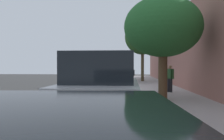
# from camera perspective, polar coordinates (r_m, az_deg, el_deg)

# --- Properties ---
(ground) EXTENTS (70.69, 70.69, 0.00)m
(ground) POSITION_cam_1_polar(r_m,az_deg,el_deg) (18.58, -1.99, -4.30)
(ground) COLOR #2C2C2C
(sidewalk) EXTENTS (3.18, 44.18, 0.16)m
(sidewalk) POSITION_cam_1_polar(r_m,az_deg,el_deg) (18.63, 10.12, -4.06)
(sidewalk) COLOR #AEA5A4
(sidewalk) RESTS_ON ground
(curb_edge) EXTENTS (0.16, 44.18, 0.16)m
(curb_edge) POSITION_cam_1_polar(r_m,az_deg,el_deg) (18.50, 4.97, -4.08)
(curb_edge) COLOR gray
(curb_edge) RESTS_ON ground
(lane_stripe_centre) EXTENTS (0.14, 44.20, 0.01)m
(lane_stripe_centre) POSITION_cam_1_polar(r_m,az_deg,el_deg) (19.06, -10.58, -4.17)
(lane_stripe_centre) COLOR white
(lane_stripe_centre) RESTS_ON ground
(lane_stripe_bike_edge) EXTENTS (0.12, 44.18, 0.01)m
(lane_stripe_bike_edge) POSITION_cam_1_polar(r_m,az_deg,el_deg) (18.52, 0.41, -4.30)
(lane_stripe_bike_edge) COLOR white
(lane_stripe_bike_edge) RESTS_ON ground
(building_facade) EXTENTS (0.50, 44.18, 5.58)m
(building_facade) POSITION_cam_1_polar(r_m,az_deg,el_deg) (18.91, 15.70, 4.23)
(building_facade) COLOR #A1665A
(building_facade) RESTS_ON ground
(parked_suv_silver_second) EXTENTS (2.04, 4.74, 1.99)m
(parked_suv_silver_second) POSITION_cam_1_polar(r_m,az_deg,el_deg) (7.01, -2.06, -4.26)
(parked_suv_silver_second) COLOR #B7BABF
(parked_suv_silver_second) RESTS_ON ground
(parked_sedan_tan_mid) EXTENTS (1.90, 4.43, 1.52)m
(parked_sedan_tan_mid) POSITION_cam_1_polar(r_m,az_deg,el_deg) (13.27, 0.80, -3.07)
(parked_sedan_tan_mid) COLOR tan
(parked_sedan_tan_mid) RESTS_ON ground
(parked_sedan_dark_blue_far) EXTENTS (2.06, 4.51, 1.52)m
(parked_sedan_dark_blue_far) POSITION_cam_1_polar(r_m,az_deg,el_deg) (23.20, 1.84, -1.43)
(parked_sedan_dark_blue_far) COLOR navy
(parked_sedan_dark_blue_far) RESTS_ON ground
(parked_suv_green_farthest) EXTENTS (2.16, 4.80, 1.99)m
(parked_suv_green_farthest) POSITION_cam_1_polar(r_m,az_deg,el_deg) (29.58, 2.04, -0.43)
(parked_suv_green_farthest) COLOR #1E512D
(parked_suv_green_farthest) RESTS_ON ground
(bicycle_at_curb) EXTENTS (1.22, 1.29, 0.74)m
(bicycle_at_curb) POSITION_cam_1_polar(r_m,az_deg,el_deg) (19.09, 3.52, -3.06)
(bicycle_at_curb) COLOR black
(bicycle_at_curb) RESTS_ON ground
(cyclist_with_backpack) EXTENTS (0.53, 0.55, 1.77)m
(cyclist_with_backpack) POSITION_cam_1_polar(r_m,az_deg,el_deg) (18.59, 4.20, -0.94)
(cyclist_with_backpack) COLOR #C6B284
(cyclist_with_backpack) RESTS_ON ground
(street_tree_mid_block) EXTENTS (3.55, 3.55, 4.68)m
(street_tree_mid_block) POSITION_cam_1_polar(r_m,az_deg,el_deg) (11.87, 11.44, 9.45)
(street_tree_mid_block) COLOR brown
(street_tree_mid_block) RESTS_ON sidewalk
(street_tree_far_end) EXTENTS (3.62, 3.62, 6.36)m
(street_tree_far_end) POSITION_cam_1_polar(r_m,az_deg,el_deg) (26.28, 6.91, 7.40)
(street_tree_far_end) COLOR #4D422A
(street_tree_far_end) RESTS_ON sidewalk
(pedestrian_on_phone) EXTENTS (0.40, 0.53, 1.58)m
(pedestrian_on_phone) POSITION_cam_1_polar(r_m,az_deg,el_deg) (15.00, 12.95, -1.53)
(pedestrian_on_phone) COLOR black
(pedestrian_on_phone) RESTS_ON sidewalk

